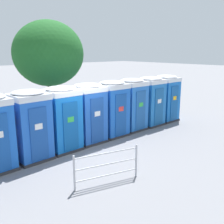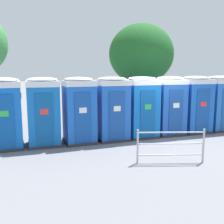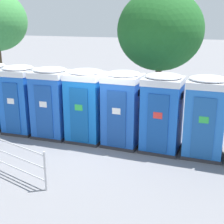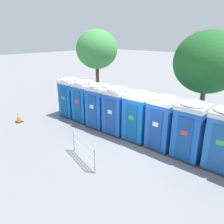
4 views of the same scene
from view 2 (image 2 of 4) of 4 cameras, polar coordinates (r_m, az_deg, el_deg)
name	(u,v)px [view 2 (image 2 of 4)]	position (r m, az deg, el deg)	size (l,w,h in m)	color
ground_plane	(158,137)	(11.33, 9.90, -5.29)	(120.00, 120.00, 0.00)	slate
portapotty_0	(5,113)	(10.04, -22.27, -0.21)	(1.22, 1.25, 2.54)	#2D2D33
portapotty_1	(43,111)	(10.03, -14.70, 0.16)	(1.19, 1.21, 2.54)	#2D2D33
portapotty_2	(79,110)	(10.12, -7.16, 0.47)	(1.23, 1.26, 2.54)	#2D2D33
portapotty_3	(112,108)	(10.46, -0.03, 0.82)	(1.28, 1.25, 2.54)	#2D2D33
portapotty_4	(142,107)	(10.99, 6.47, 1.16)	(1.27, 1.23, 2.54)	#2D2D33
portapotty_5	(169,105)	(11.63, 12.35, 1.45)	(1.22, 1.22, 2.54)	#2D2D33
portapotty_6	(195,104)	(12.35, 17.68, 1.66)	(1.24, 1.21, 2.54)	#2D2D33
portapotty_7	(219,103)	(13.19, 22.27, 1.86)	(1.23, 1.22, 2.54)	#2D2D33
street_tree_1	(141,54)	(15.15, 6.36, 12.37)	(3.61, 3.61, 5.36)	brown
event_barrier	(171,145)	(8.13, 12.66, -6.97)	(1.99, 0.59, 1.05)	#B7B7BC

